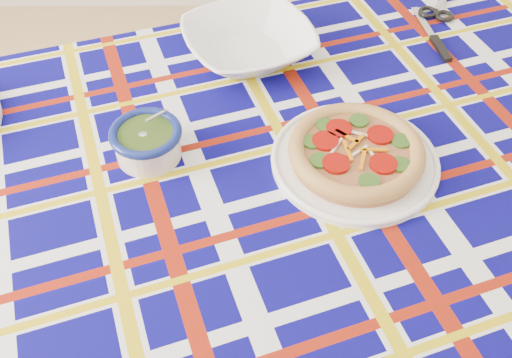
{
  "coord_description": "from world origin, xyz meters",
  "views": [
    {
      "loc": [
        0.4,
        -0.75,
        1.63
      ],
      "look_at": [
        0.41,
        -0.04,
        0.85
      ],
      "focal_mm": 40.0,
      "sensor_mm": 36.0,
      "label": 1
    }
  ],
  "objects_px": {
    "main_focaccia_plate": "(356,152)",
    "serving_bowl": "(249,43)",
    "dining_table": "(253,206)",
    "pesto_bowl": "(147,140)"
  },
  "relations": [
    {
      "from": "main_focaccia_plate",
      "to": "serving_bowl",
      "type": "height_order",
      "value": "serving_bowl"
    },
    {
      "from": "serving_bowl",
      "to": "dining_table",
      "type": "bearing_deg",
      "value": -88.89
    },
    {
      "from": "main_focaccia_plate",
      "to": "serving_bowl",
      "type": "xyz_separation_m",
      "value": [
        -0.2,
        0.35,
        0.0
      ]
    },
    {
      "from": "dining_table",
      "to": "pesto_bowl",
      "type": "relative_size",
      "value": 14.56
    },
    {
      "from": "main_focaccia_plate",
      "to": "pesto_bowl",
      "type": "relative_size",
      "value": 2.4
    },
    {
      "from": "main_focaccia_plate",
      "to": "pesto_bowl",
      "type": "distance_m",
      "value": 0.4
    },
    {
      "from": "dining_table",
      "to": "serving_bowl",
      "type": "xyz_separation_m",
      "value": [
        -0.01,
        0.39,
        0.12
      ]
    },
    {
      "from": "main_focaccia_plate",
      "to": "pesto_bowl",
      "type": "bearing_deg",
      "value": 176.28
    },
    {
      "from": "main_focaccia_plate",
      "to": "pesto_bowl",
      "type": "xyz_separation_m",
      "value": [
        -0.4,
        0.03,
        0.01
      ]
    },
    {
      "from": "dining_table",
      "to": "main_focaccia_plate",
      "type": "distance_m",
      "value": 0.23
    }
  ]
}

